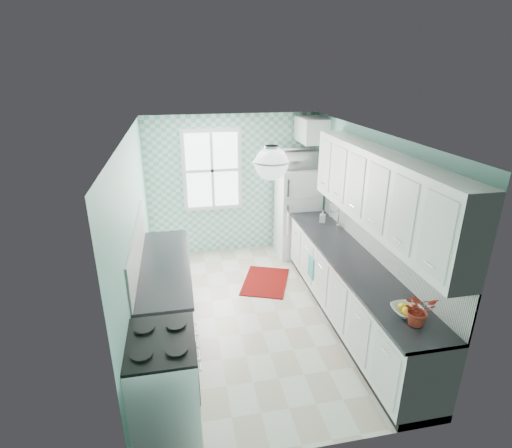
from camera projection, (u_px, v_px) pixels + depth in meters
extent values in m
cube|color=beige|center=(256.00, 314.00, 5.62)|extent=(3.00, 4.40, 0.02)
cube|color=white|center=(256.00, 133.00, 4.70)|extent=(3.00, 4.40, 0.02)
cube|color=#6DA899|center=(232.00, 185.00, 7.18)|extent=(3.00, 0.02, 2.50)
cube|color=#6DA899|center=(311.00, 337.00, 3.14)|extent=(3.00, 0.02, 2.50)
cube|color=#6DA899|center=(135.00, 240.00, 4.89)|extent=(0.02, 4.40, 2.50)
cube|color=#6DA899|center=(365.00, 223.00, 5.43)|extent=(0.02, 4.40, 2.50)
cube|color=#68C4B1|center=(232.00, 185.00, 7.16)|extent=(3.00, 0.01, 2.50)
cube|color=white|center=(212.00, 170.00, 6.96)|extent=(1.04, 0.05, 1.44)
cube|color=white|center=(212.00, 170.00, 6.94)|extent=(0.90, 0.02, 1.30)
cube|color=white|center=(376.00, 238.00, 5.09)|extent=(0.02, 3.60, 0.51)
cube|color=white|center=(137.00, 247.00, 4.84)|extent=(0.02, 2.15, 0.51)
cube|color=white|center=(379.00, 190.00, 4.62)|extent=(0.33, 3.20, 0.90)
cube|color=white|center=(311.00, 130.00, 6.70)|extent=(0.40, 0.74, 0.40)
cylinder|color=silver|center=(272.00, 148.00, 3.98)|extent=(0.14, 0.14, 0.04)
cylinder|color=silver|center=(272.00, 155.00, 4.00)|extent=(0.02, 0.02, 0.12)
sphere|color=white|center=(271.00, 164.00, 4.04)|extent=(0.34, 0.34, 0.34)
cube|color=white|center=(350.00, 291.00, 5.31)|extent=(0.60, 3.60, 0.90)
cube|color=black|center=(352.00, 260.00, 5.13)|extent=(0.63, 3.60, 0.04)
cube|color=white|center=(166.00, 297.00, 5.17)|extent=(0.60, 2.15, 0.90)
cube|color=black|center=(165.00, 265.00, 5.00)|extent=(0.63, 2.15, 0.04)
cube|color=white|center=(297.00, 212.00, 7.16)|extent=(0.70, 0.66, 1.61)
cube|color=silver|center=(304.00, 198.00, 6.72)|extent=(0.69, 0.01, 0.02)
cube|color=silver|center=(288.00, 188.00, 6.58)|extent=(0.03, 0.03, 0.30)
cube|color=silver|center=(287.00, 220.00, 6.78)|extent=(0.03, 0.03, 0.54)
cube|color=white|center=(165.00, 382.00, 3.74)|extent=(0.62, 0.78, 0.93)
cube|color=black|center=(160.00, 341.00, 3.56)|extent=(0.62, 0.78, 0.03)
cube|color=black|center=(198.00, 373.00, 3.77)|extent=(0.01, 0.52, 0.31)
cube|color=silver|center=(325.00, 230.00, 6.08)|extent=(0.57, 0.48, 0.12)
cylinder|color=silver|center=(339.00, 216.00, 6.04)|extent=(0.02, 0.02, 0.30)
torus|color=silver|center=(335.00, 205.00, 5.96)|extent=(0.16, 0.02, 0.16)
cube|color=maroon|center=(265.00, 281.00, 6.43)|extent=(0.98, 1.14, 0.02)
cube|color=#56AB91|center=(311.00, 267.00, 5.89)|extent=(0.10, 0.21, 0.34)
imported|color=white|center=(408.00, 311.00, 3.95)|extent=(0.32, 0.32, 0.08)
imported|color=#C01A02|center=(419.00, 309.00, 3.76)|extent=(0.31, 0.27, 0.32)
imported|color=#9FB6C4|center=(323.00, 216.00, 6.28)|extent=(0.11, 0.11, 0.19)
imported|color=white|center=(299.00, 159.00, 6.80)|extent=(0.58, 0.40, 0.32)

